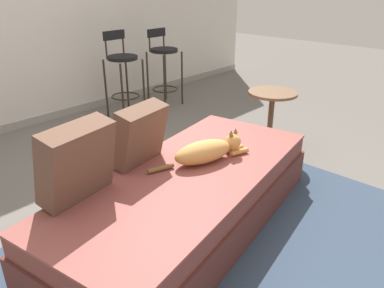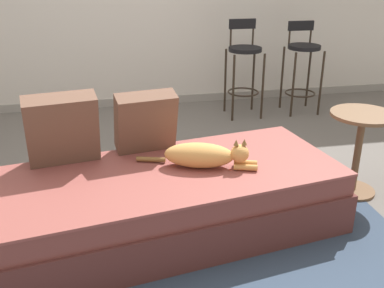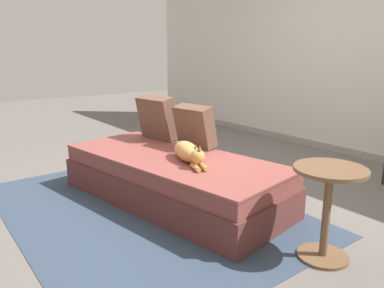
% 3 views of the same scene
% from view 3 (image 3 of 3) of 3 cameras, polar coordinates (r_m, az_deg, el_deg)
% --- Properties ---
extents(ground_plane, '(16.00, 16.00, 0.00)m').
position_cam_3_polar(ground_plane, '(3.58, 2.40, -7.01)').
color(ground_plane, '#66605B').
rests_on(ground_plane, ground).
extents(wall_back_panel, '(8.00, 0.10, 2.60)m').
position_cam_3_polar(wall_back_panel, '(5.08, 23.15, 13.14)').
color(wall_back_panel, silver).
rests_on(wall_back_panel, ground).
extents(wall_baseboard_trim, '(8.00, 0.02, 0.09)m').
position_cam_3_polar(wall_baseboard_trim, '(5.18, 21.52, -0.79)').
color(wall_baseboard_trim, gray).
rests_on(wall_baseboard_trim, ground).
extents(area_rug, '(2.76, 1.98, 0.01)m').
position_cam_3_polar(area_rug, '(3.21, -7.44, -9.61)').
color(area_rug, '#334256').
rests_on(area_rug, ground).
extents(couch, '(2.18, 1.21, 0.41)m').
position_cam_3_polar(couch, '(3.28, -2.99, -5.15)').
color(couch, brown).
rests_on(couch, ground).
extents(throw_pillow_corner, '(0.45, 0.30, 0.44)m').
position_cam_3_polar(throw_pillow_corner, '(3.80, -5.28, 4.05)').
color(throw_pillow_corner, brown).
rests_on(throw_pillow_corner, couch).
extents(throw_pillow_middle, '(0.41, 0.28, 0.40)m').
position_cam_3_polar(throw_pillow_middle, '(3.44, 0.44, 2.71)').
color(throw_pillow_middle, brown).
rests_on(throw_pillow_middle, couch).
extents(cat, '(0.72, 0.30, 0.19)m').
position_cam_3_polar(cat, '(3.05, -0.57, -1.25)').
color(cat, tan).
rests_on(cat, couch).
extents(side_table, '(0.44, 0.44, 0.60)m').
position_cam_3_polar(side_table, '(2.47, 19.97, -8.07)').
color(side_table, brown).
rests_on(side_table, ground).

